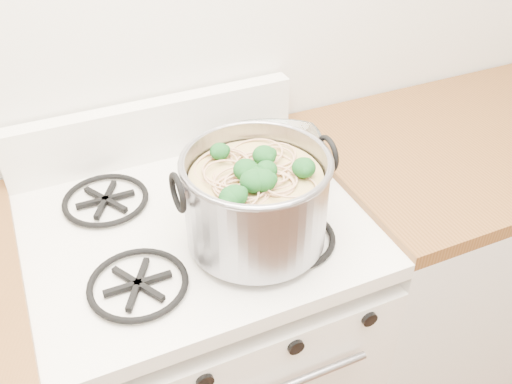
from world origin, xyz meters
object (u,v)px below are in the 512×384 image
at_px(gas_range, 205,349).
at_px(stock_pot, 256,200).
at_px(glass_bowl, 273,160).
at_px(spatula, 252,187).

xyz_separation_m(gas_range, stock_pot, (0.10, -0.12, 0.59)).
relative_size(gas_range, glass_bowl, 9.04).
relative_size(gas_range, stock_pot, 2.72).
bearing_deg(gas_range, stock_pot, -50.66).
bearing_deg(spatula, stock_pot, -86.03).
xyz_separation_m(gas_range, glass_bowl, (0.25, 0.11, 0.50)).
bearing_deg(gas_range, glass_bowl, 23.36).
xyz_separation_m(stock_pot, spatula, (0.06, 0.15, -0.09)).
height_order(gas_range, spatula, spatula).
bearing_deg(spatula, gas_range, -145.45).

